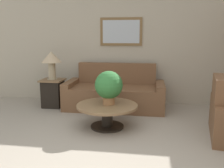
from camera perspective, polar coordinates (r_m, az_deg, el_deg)
The scene contains 6 objects.
wall_back at distance 5.96m, azimuth 3.51°, elevation 8.28°, with size 7.23×0.09×2.60m.
couch_main at distance 5.54m, azimuth 0.63°, elevation -2.33°, with size 2.15×0.95×0.97m.
coffee_table at distance 4.37m, azimuth -1.11°, elevation -6.13°, with size 1.06×1.06×0.41m.
side_table at distance 5.79m, azimuth -13.33°, elevation -1.96°, with size 0.49×0.49×0.63m.
table_lamp at distance 5.67m, azimuth -13.67°, elevation 5.48°, with size 0.44×0.44×0.63m.
potted_plant_on_table at distance 4.30m, azimuth -0.74°, elevation -0.41°, with size 0.49×0.49×0.58m.
Camera 1 is at (0.54, -2.51, 1.59)m, focal length 40.00 mm.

